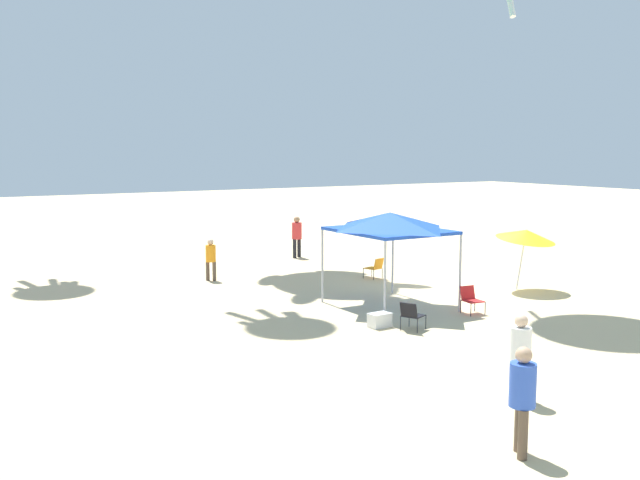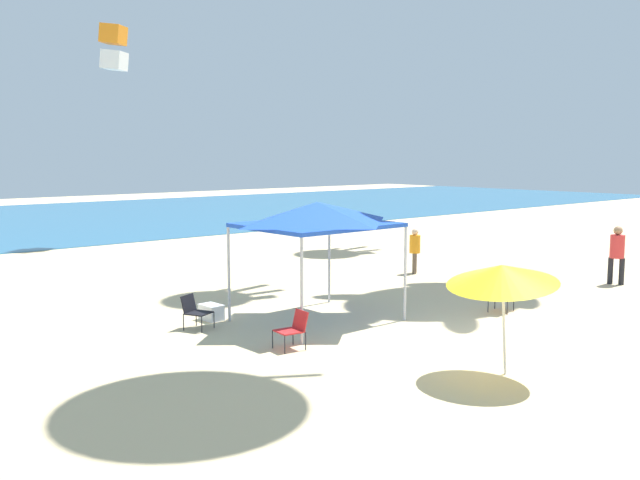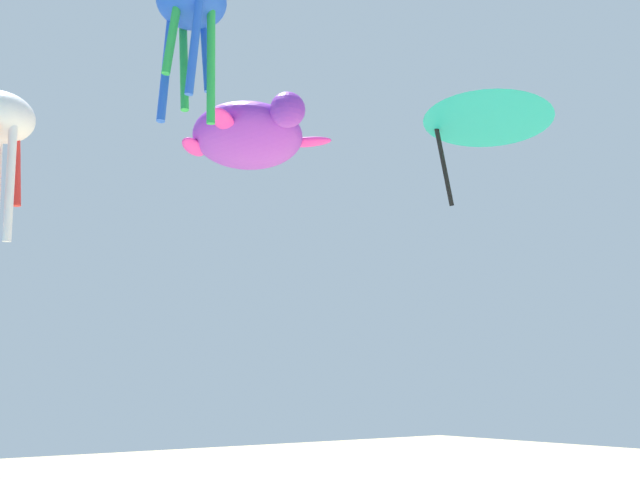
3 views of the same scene
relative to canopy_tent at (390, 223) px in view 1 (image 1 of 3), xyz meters
The scene contains 11 objects.
ground 4.93m from the canopy_tent, 74.20° to the right, with size 120.00×120.00×0.10m, color #D6BC8C.
canopy_tent is the anchor object (origin of this frame).
beach_umbrella 5.73m from the canopy_tent, 93.41° to the right, with size 2.10×2.07×2.34m.
folding_chair_right_of_tent 3.78m from the canopy_tent, 155.19° to the left, with size 0.73×0.78×0.82m.
folding_chair_near_cooler 5.40m from the canopy_tent, 30.28° to the right, with size 0.74×0.66×0.82m.
folding_chair_left_of_tent 3.40m from the canopy_tent, 141.78° to the right, with size 0.68×0.60×0.82m.
cooler_box 3.67m from the canopy_tent, 138.12° to the left, with size 0.45×0.64×0.40m.
person_beachcomber 11.41m from the canopy_tent, 154.62° to the left, with size 0.44×0.44×1.83m.
person_near_umbrella 9.00m from the canopy_tent, 160.60° to the left, with size 0.42×0.47×1.77m.
person_kite_handler 7.97m from the canopy_tent, 23.36° to the left, with size 0.38×0.38×1.60m.
person_by_tent 10.95m from the canopy_tent, 13.59° to the right, with size 0.45×0.48×1.90m.
Camera 1 is at (-19.43, 17.51, 5.04)m, focal length 40.90 mm.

